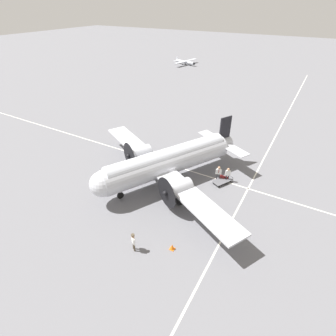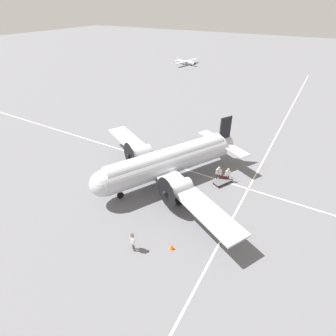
{
  "view_description": "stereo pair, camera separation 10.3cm",
  "coord_description": "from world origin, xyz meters",
  "px_view_note": "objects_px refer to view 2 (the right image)",
  "views": [
    {
      "loc": [
        11.89,
        -20.64,
        17.15
      ],
      "look_at": [
        0.0,
        0.0,
        1.71
      ],
      "focal_mm": 28.0,
      "sensor_mm": 36.0,
      "label": 1
    },
    {
      "loc": [
        11.98,
        -20.59,
        17.15
      ],
      "look_at": [
        0.0,
        0.0,
        1.71
      ],
      "focal_mm": 28.0,
      "sensor_mm": 36.0,
      "label": 2
    }
  ],
  "objects_px": {
    "ramp_agent": "(228,174)",
    "baggage_cart": "(223,181)",
    "suitcase_upright_spare": "(222,178)",
    "airliner_main": "(164,162)",
    "suitcase_near_door": "(227,179)",
    "crew_foreground": "(133,240)",
    "light_aircraft_distant": "(186,62)",
    "traffic_cone": "(172,247)",
    "passenger_boarding": "(219,172)"
  },
  "relations": [
    {
      "from": "traffic_cone",
      "to": "passenger_boarding",
      "type": "bearing_deg",
      "value": 91.32
    },
    {
      "from": "ramp_agent",
      "to": "baggage_cart",
      "type": "relative_size",
      "value": 0.71
    },
    {
      "from": "crew_foreground",
      "to": "suitcase_near_door",
      "type": "bearing_deg",
      "value": 111.14
    },
    {
      "from": "crew_foreground",
      "to": "suitcase_near_door",
      "type": "distance_m",
      "value": 13.36
    },
    {
      "from": "ramp_agent",
      "to": "baggage_cart",
      "type": "distance_m",
      "value": 1.0
    },
    {
      "from": "passenger_boarding",
      "to": "ramp_agent",
      "type": "distance_m",
      "value": 1.01
    },
    {
      "from": "crew_foreground",
      "to": "light_aircraft_distant",
      "type": "bearing_deg",
      "value": 148.61
    },
    {
      "from": "airliner_main",
      "to": "light_aircraft_distant",
      "type": "distance_m",
      "value": 61.77
    },
    {
      "from": "suitcase_upright_spare",
      "to": "traffic_cone",
      "type": "relative_size",
      "value": 1.24
    },
    {
      "from": "airliner_main",
      "to": "passenger_boarding",
      "type": "xyz_separation_m",
      "value": [
        5.0,
        3.23,
        -1.42
      ]
    },
    {
      "from": "crew_foreground",
      "to": "suitcase_near_door",
      "type": "xyz_separation_m",
      "value": [
        3.25,
        12.93,
        -0.84
      ]
    },
    {
      "from": "passenger_boarding",
      "to": "suitcase_upright_spare",
      "type": "relative_size",
      "value": 2.83
    },
    {
      "from": "light_aircraft_distant",
      "to": "traffic_cone",
      "type": "xyz_separation_m",
      "value": [
        30.93,
        -63.84,
        -0.56
      ]
    },
    {
      "from": "crew_foreground",
      "to": "ramp_agent",
      "type": "height_order",
      "value": "crew_foreground"
    },
    {
      "from": "suitcase_upright_spare",
      "to": "ramp_agent",
      "type": "bearing_deg",
      "value": 6.96
    },
    {
      "from": "suitcase_near_door",
      "to": "suitcase_upright_spare",
      "type": "height_order",
      "value": "suitcase_upright_spare"
    },
    {
      "from": "airliner_main",
      "to": "traffic_cone",
      "type": "bearing_deg",
      "value": 62.32
    },
    {
      "from": "ramp_agent",
      "to": "suitcase_upright_spare",
      "type": "relative_size",
      "value": 2.66
    },
    {
      "from": "ramp_agent",
      "to": "traffic_cone",
      "type": "height_order",
      "value": "ramp_agent"
    },
    {
      "from": "airliner_main",
      "to": "baggage_cart",
      "type": "xyz_separation_m",
      "value": [
        5.6,
        3.08,
        -2.28
      ]
    },
    {
      "from": "passenger_boarding",
      "to": "suitcase_near_door",
      "type": "relative_size",
      "value": 3.25
    },
    {
      "from": "light_aircraft_distant",
      "to": "baggage_cart",
      "type": "bearing_deg",
      "value": -47.59
    },
    {
      "from": "traffic_cone",
      "to": "suitcase_near_door",
      "type": "bearing_deg",
      "value": 86.91
    },
    {
      "from": "crew_foreground",
      "to": "light_aircraft_distant",
      "type": "relative_size",
      "value": 0.18
    },
    {
      "from": "suitcase_upright_spare",
      "to": "airliner_main",
      "type": "bearing_deg",
      "value": -146.84
    },
    {
      "from": "ramp_agent",
      "to": "suitcase_near_door",
      "type": "distance_m",
      "value": 0.81
    },
    {
      "from": "suitcase_upright_spare",
      "to": "light_aircraft_distant",
      "type": "height_order",
      "value": "light_aircraft_distant"
    },
    {
      "from": "suitcase_near_door",
      "to": "suitcase_upright_spare",
      "type": "xyz_separation_m",
      "value": [
        -0.48,
        -0.13,
        0.04
      ]
    },
    {
      "from": "airliner_main",
      "to": "traffic_cone",
      "type": "xyz_separation_m",
      "value": [
        5.25,
        -7.68,
        -2.31
      ]
    },
    {
      "from": "suitcase_near_door",
      "to": "suitcase_upright_spare",
      "type": "relative_size",
      "value": 0.87
    },
    {
      "from": "traffic_cone",
      "to": "crew_foreground",
      "type": "bearing_deg",
      "value": -148.68
    },
    {
      "from": "suitcase_near_door",
      "to": "passenger_boarding",
      "type": "bearing_deg",
      "value": -154.27
    },
    {
      "from": "crew_foreground",
      "to": "suitcase_upright_spare",
      "type": "xyz_separation_m",
      "value": [
        2.77,
        12.81,
        -0.79
      ]
    },
    {
      "from": "airliner_main",
      "to": "suitcase_upright_spare",
      "type": "xyz_separation_m",
      "value": [
        5.38,
        3.52,
        -2.25
      ]
    },
    {
      "from": "passenger_boarding",
      "to": "suitcase_upright_spare",
      "type": "bearing_deg",
      "value": -164.59
    },
    {
      "from": "suitcase_near_door",
      "to": "traffic_cone",
      "type": "relative_size",
      "value": 1.08
    },
    {
      "from": "passenger_boarding",
      "to": "traffic_cone",
      "type": "xyz_separation_m",
      "value": [
        0.25,
        -10.91,
        -0.89
      ]
    },
    {
      "from": "airliner_main",
      "to": "baggage_cart",
      "type": "bearing_deg",
      "value": 146.76
    },
    {
      "from": "suitcase_upright_spare",
      "to": "crew_foreground",
      "type": "bearing_deg",
      "value": -102.2
    },
    {
      "from": "light_aircraft_distant",
      "to": "passenger_boarding",
      "type": "bearing_deg",
      "value": -48.01
    },
    {
      "from": "traffic_cone",
      "to": "suitcase_upright_spare",
      "type": "bearing_deg",
      "value": 89.32
    },
    {
      "from": "crew_foreground",
      "to": "traffic_cone",
      "type": "height_order",
      "value": "crew_foreground"
    },
    {
      "from": "suitcase_near_door",
      "to": "crew_foreground",
      "type": "bearing_deg",
      "value": -104.09
    },
    {
      "from": "crew_foreground",
      "to": "light_aircraft_distant",
      "type": "height_order",
      "value": "light_aircraft_distant"
    },
    {
      "from": "baggage_cart",
      "to": "traffic_cone",
      "type": "distance_m",
      "value": 10.77
    },
    {
      "from": "airliner_main",
      "to": "passenger_boarding",
      "type": "bearing_deg",
      "value": 150.83
    },
    {
      "from": "passenger_boarding",
      "to": "light_aircraft_distant",
      "type": "xyz_separation_m",
      "value": [
        -30.68,
        52.92,
        -0.32
      ]
    },
    {
      "from": "suitcase_near_door",
      "to": "baggage_cart",
      "type": "bearing_deg",
      "value": -114.62
    },
    {
      "from": "light_aircraft_distant",
      "to": "traffic_cone",
      "type": "relative_size",
      "value": 18.77
    },
    {
      "from": "passenger_boarding",
      "to": "suitcase_near_door",
      "type": "xyz_separation_m",
      "value": [
        0.86,
        0.42,
        -0.87
      ]
    }
  ]
}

